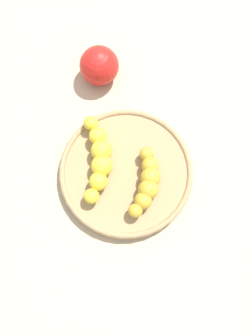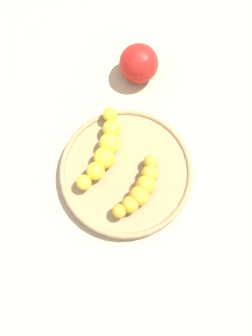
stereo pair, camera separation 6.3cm
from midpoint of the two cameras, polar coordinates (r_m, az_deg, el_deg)
ground_plane at (r=0.67m, az=-2.66°, el=-1.38°), size 2.40×2.40×0.00m
fruit_bowl at (r=0.65m, az=-2.71°, el=-1.10°), size 0.23×0.23×0.02m
banana_yellow at (r=0.64m, az=-6.92°, el=0.98°), size 0.07×0.15×0.04m
banana_spotted at (r=0.62m, az=0.35°, el=-2.77°), size 0.07×0.11×0.03m
apple_red at (r=0.71m, az=-6.64°, el=14.69°), size 0.07×0.07×0.07m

